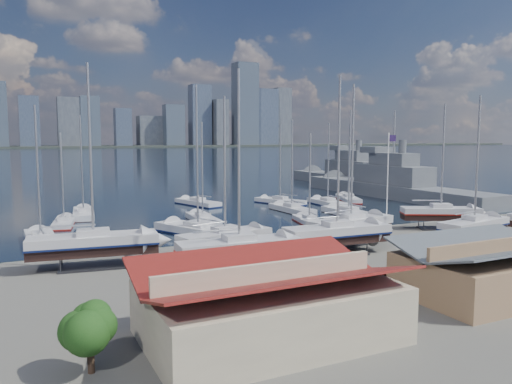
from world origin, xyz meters
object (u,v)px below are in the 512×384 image
naval_ship_west (352,179)px  car_a (265,290)px  naval_ship_east (392,189)px  sailboat_cradle_0 (94,244)px  flagpole (388,179)px

naval_ship_west → car_a: naval_ship_west is taller
naval_ship_east → naval_ship_west: (6.98, 22.18, -0.00)m
sailboat_cradle_0 → car_a: (9.67, -14.46, -1.43)m
sailboat_cradle_0 → naval_ship_west: bearing=45.3°
naval_ship_west → flagpole: 64.23m
sailboat_cradle_0 → naval_ship_east: bearing=33.8°
car_a → sailboat_cradle_0: bearing=123.6°
sailboat_cradle_0 → flagpole: (31.59, -1.60, 4.76)m
naval_ship_west → flagpole: naval_ship_west is taller
car_a → flagpole: 26.16m
naval_ship_west → car_a: size_ratio=10.41×
car_a → flagpole: bearing=30.2°
sailboat_cradle_0 → flagpole: 31.98m
sailboat_cradle_0 → naval_ship_west: sailboat_cradle_0 is taller
naval_ship_east → flagpole: bearing=137.0°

